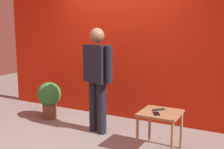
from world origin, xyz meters
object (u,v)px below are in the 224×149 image
object	(u,v)px
standing_person	(97,75)
cell_phone	(156,114)
potted_plant	(49,97)
side_table	(160,118)
tv_remote	(159,110)

from	to	relation	value
standing_person	cell_phone	distance (m)	1.22
cell_phone	potted_plant	world-z (taller)	potted_plant
side_table	tv_remote	xyz separation A→B (m)	(-0.05, 0.06, 0.09)
standing_person	cell_phone	size ratio (longest dim) A/B	11.62
side_table	potted_plant	xyz separation A→B (m)	(-2.28, 0.41, -0.07)
side_table	cell_phone	bearing A→B (deg)	-99.52
cell_phone	tv_remote	world-z (taller)	tv_remote
tv_remote	potted_plant	xyz separation A→B (m)	(-2.23, 0.35, -0.16)
cell_phone	potted_plant	distance (m)	2.33
standing_person	cell_phone	bearing A→B (deg)	-17.77
tv_remote	potted_plant	size ratio (longest dim) A/B	0.25
cell_phone	side_table	bearing A→B (deg)	51.28
tv_remote	side_table	bearing A→B (deg)	-9.84
side_table	standing_person	bearing A→B (deg)	167.83
side_table	tv_remote	distance (m)	0.12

